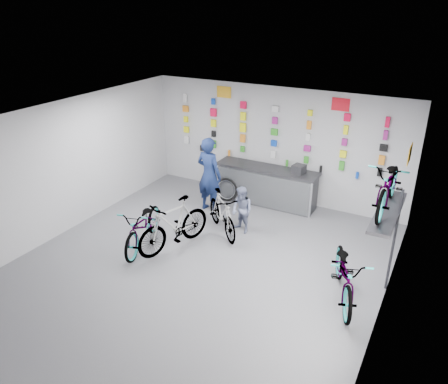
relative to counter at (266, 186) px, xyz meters
The scene contains 21 objects.
floor 3.57m from the counter, 90.00° to the right, with size 8.00×8.00×0.00m, color #4B4C50.
ceiling 4.34m from the counter, 90.00° to the right, with size 8.00×8.00×0.00m, color white.
wall_back 1.11m from the counter, 90.00° to the left, with size 7.00×7.00×0.00m, color #B2B3B5.
wall_front 7.61m from the counter, 90.00° to the right, with size 7.00×7.00×0.00m, color #B2B3B5.
wall_left 5.08m from the counter, 134.67° to the right, with size 8.00×8.00×0.00m, color #B2B3B5.
wall_right 5.08m from the counter, 45.33° to the right, with size 8.00×8.00×0.00m, color #B2B3B5.
counter is the anchor object (origin of this frame).
merch_wall 1.37m from the counter, 98.56° to the left, with size 5.57×0.08×1.57m.
wall_bracket 4.18m from the counter, 35.12° to the right, with size 0.39×1.90×2.00m.
sign_left 2.73m from the counter, 163.67° to the left, with size 0.42×0.02×0.30m, color gold.
sign_right 2.78m from the counter, 15.36° to the left, with size 0.42×0.02×0.30m, color red.
sign_side 4.72m from the counter, 33.92° to the right, with size 0.02×0.40×0.30m, color gold.
bike_left 3.60m from the counter, 113.92° to the right, with size 0.66×1.90×1.00m, color gray.
bike_center 3.15m from the counter, 105.48° to the right, with size 0.53×1.88×1.13m, color gray.
bike_right 4.15m from the counter, 46.91° to the right, with size 0.68×1.96×1.03m, color gray.
bike_service 1.98m from the counter, 97.10° to the right, with size 0.47×1.66×1.00m, color gray.
bike_wall 4.30m from the counter, 35.76° to the right, with size 0.63×1.80×0.95m, color gray.
clerk 1.61m from the counter, 136.34° to the right, with size 0.70×0.46×1.93m, color #121F48.
customer 1.71m from the counter, 85.65° to the right, with size 0.54×0.42×1.11m, color slate.
spare_wheel 1.07m from the counter, 159.51° to the right, with size 0.65×0.20×0.65m.
register 1.05m from the counter, ahead, with size 0.28×0.30×0.22m, color black.
Camera 1 is at (4.03, -6.22, 4.99)m, focal length 35.00 mm.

